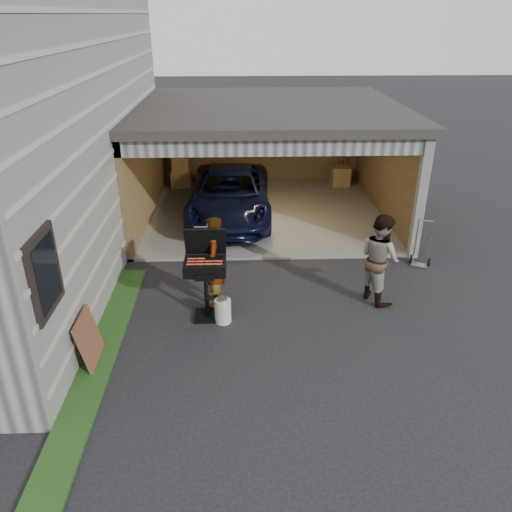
# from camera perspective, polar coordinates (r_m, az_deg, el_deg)

# --- Properties ---
(ground) EXTENTS (80.00, 80.00, 0.00)m
(ground) POSITION_cam_1_polar(r_m,az_deg,el_deg) (8.15, -1.71, -11.52)
(ground) COLOR black
(ground) RESTS_ON ground
(groundcover_strip) EXTENTS (0.50, 8.00, 0.06)m
(groundcover_strip) POSITION_cam_1_polar(r_m,az_deg,el_deg) (7.70, -19.31, -15.62)
(groundcover_strip) COLOR #193814
(groundcover_strip) RESTS_ON ground
(garage) EXTENTS (6.80, 6.30, 2.90)m
(garage) POSITION_cam_1_polar(r_m,az_deg,el_deg) (13.63, 1.23, 12.88)
(garage) COLOR #605E59
(garage) RESTS_ON ground
(minivan) EXTENTS (2.17, 4.55, 1.25)m
(minivan) POSITION_cam_1_polar(r_m,az_deg,el_deg) (13.21, -3.01, 6.80)
(minivan) COLOR black
(minivan) RESTS_ON ground
(woman) EXTENTS (0.47, 0.67, 1.75)m
(woman) POSITION_cam_1_polar(r_m,az_deg,el_deg) (9.12, -5.01, -0.74)
(woman) COLOR #A4BDCE
(woman) RESTS_ON ground
(man) EXTENTS (0.94, 1.03, 1.73)m
(man) POSITION_cam_1_polar(r_m,az_deg,el_deg) (9.55, 13.94, -0.24)
(man) COLOR #4C241E
(man) RESTS_ON ground
(bbq_grill) EXTENTS (0.72, 0.64, 1.61)m
(bbq_grill) POSITION_cam_1_polar(r_m,az_deg,el_deg) (8.72, -5.81, -1.47)
(bbq_grill) COLOR black
(bbq_grill) RESTS_ON ground
(propane_tank) EXTENTS (0.32, 0.32, 0.44)m
(propane_tank) POSITION_cam_1_polar(r_m,az_deg,el_deg) (8.89, -3.81, -6.27)
(propane_tank) COLOR silver
(propane_tank) RESTS_ON ground
(plywood_panel) EXTENTS (0.21, 0.77, 0.85)m
(plywood_panel) POSITION_cam_1_polar(r_m,az_deg,el_deg) (8.22, -18.51, -9.08)
(plywood_panel) COLOR brown
(plywood_panel) RESTS_ON ground
(hand_truck) EXTENTS (0.48, 0.44, 1.04)m
(hand_truck) POSITION_cam_1_polar(r_m,az_deg,el_deg) (11.41, 18.28, -0.06)
(hand_truck) COLOR slate
(hand_truck) RESTS_ON ground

